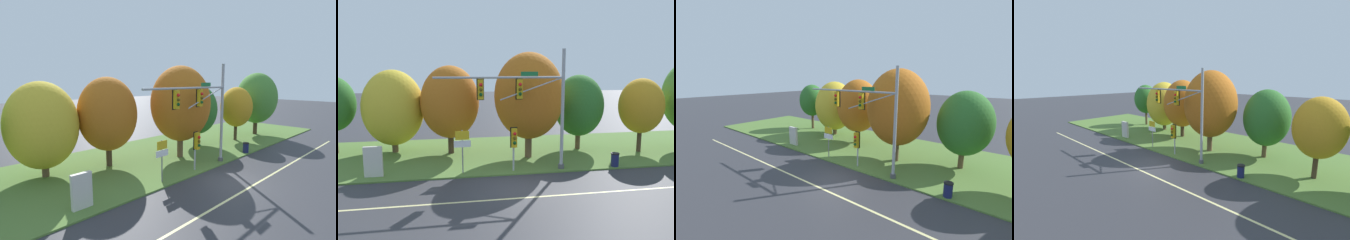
% 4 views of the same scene
% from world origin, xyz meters
% --- Properties ---
extents(ground_plane, '(160.00, 160.00, 0.00)m').
position_xyz_m(ground_plane, '(0.00, 0.00, 0.00)').
color(ground_plane, '#333338').
extents(lane_stripe, '(36.00, 0.16, 0.01)m').
position_xyz_m(lane_stripe, '(0.00, -1.20, 0.00)').
color(lane_stripe, beige).
rests_on(lane_stripe, ground).
extents(grass_verge, '(48.00, 11.50, 0.10)m').
position_xyz_m(grass_verge, '(0.00, 8.25, 0.05)').
color(grass_verge, '#517533').
rests_on(grass_verge, ground).
extents(traffic_signal_mast, '(8.42, 0.49, 7.87)m').
position_xyz_m(traffic_signal_mast, '(0.83, 3.08, 4.77)').
color(traffic_signal_mast, '#9EA0A5').
rests_on(traffic_signal_mast, grass_verge).
extents(pedestrian_signal_near_kerb, '(0.46, 0.55, 2.90)m').
position_xyz_m(pedestrian_signal_near_kerb, '(-0.18, 3.01, 2.17)').
color(pedestrian_signal_near_kerb, '#9EA0A5').
rests_on(pedestrian_signal_near_kerb, grass_verge).
extents(route_sign_post, '(1.06, 0.08, 2.79)m').
position_xyz_m(route_sign_post, '(-3.47, 3.23, 1.99)').
color(route_sign_post, slate).
rests_on(route_sign_post, grass_verge).
extents(tree_left_of_mast, '(4.76, 4.76, 6.55)m').
position_xyz_m(tree_left_of_mast, '(-8.52, 9.63, 3.66)').
color(tree_left_of_mast, brown).
rests_on(tree_left_of_mast, grass_verge).
extents(tree_behind_signpost, '(4.50, 4.50, 6.86)m').
position_xyz_m(tree_behind_signpost, '(-4.13, 8.53, 4.14)').
color(tree_behind_signpost, '#423021').
rests_on(tree_behind_signpost, grass_verge).
extents(tree_mid_verge, '(5.11, 5.11, 7.82)m').
position_xyz_m(tree_mid_verge, '(1.60, 6.29, 4.72)').
color(tree_mid_verge, brown).
rests_on(tree_mid_verge, grass_verge).
extents(tree_tall_centre, '(4.03, 4.03, 6.14)m').
position_xyz_m(tree_tall_centre, '(6.32, 8.17, 3.71)').
color(tree_tall_centre, brown).
rests_on(tree_tall_centre, grass_verge).
extents(tree_right_far, '(3.48, 3.48, 5.88)m').
position_xyz_m(tree_right_far, '(10.79, 6.35, 3.78)').
color(tree_right_far, '#423021').
rests_on(tree_right_far, grass_verge).
extents(tree_furthest_back, '(4.89, 4.89, 7.50)m').
position_xyz_m(tree_furthest_back, '(15.48, 6.39, 4.53)').
color(tree_furthest_back, '#423021').
rests_on(tree_furthest_back, grass_verge).
extents(info_kiosk, '(1.10, 0.24, 1.90)m').
position_xyz_m(info_kiosk, '(-8.92, 3.52, 1.04)').
color(info_kiosk, beige).
rests_on(info_kiosk, grass_verge).
extents(trash_bin, '(0.56, 0.56, 0.93)m').
position_xyz_m(trash_bin, '(6.83, 2.88, 0.57)').
color(trash_bin, '#191E4C').
rests_on(trash_bin, grass_verge).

